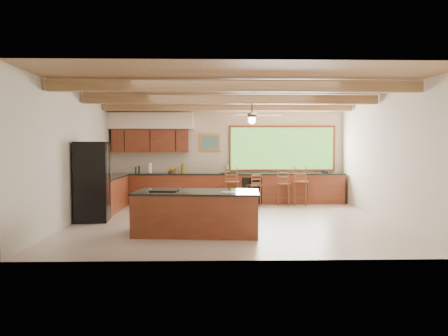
{
  "coord_description": "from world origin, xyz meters",
  "views": [
    {
      "loc": [
        -0.41,
        -9.18,
        1.71
      ],
      "look_at": [
        -0.17,
        0.8,
        1.19
      ],
      "focal_mm": 32.0,
      "sensor_mm": 36.0,
      "label": 1
    }
  ],
  "objects": [
    {
      "name": "bar_stool_d",
      "position": [
        2.15,
        2.39,
        0.69
      ],
      "size": [
        0.54,
        0.55,
        1.16
      ],
      "rotation": [
        0.0,
        0.0,
        -0.4
      ],
      "color": "brown",
      "rests_on": "ground"
    },
    {
      "name": "bar_stool_b",
      "position": [
        0.75,
        2.4,
        0.59
      ],
      "size": [
        0.44,
        0.44,
        0.99
      ],
      "rotation": [
        0.0,
        0.0,
        0.3
      ],
      "color": "brown",
      "rests_on": "ground"
    },
    {
      "name": "room_shell",
      "position": [
        -0.17,
        0.65,
        2.21
      ],
      "size": [
        7.27,
        6.54,
        3.02
      ],
      "color": "beige",
      "rests_on": "ground"
    },
    {
      "name": "island",
      "position": [
        -0.76,
        -1.35,
        0.42
      ],
      "size": [
        2.51,
        1.33,
        0.86
      ],
      "rotation": [
        0.0,
        0.0,
        -0.08
      ],
      "color": "brown",
      "rests_on": "ground"
    },
    {
      "name": "counter_run",
      "position": [
        -0.82,
        2.52,
        0.47
      ],
      "size": [
        7.12,
        3.1,
        1.26
      ],
      "color": "brown",
      "rests_on": "ground"
    },
    {
      "name": "bar_stool_a",
      "position": [
        0.1,
        2.39,
        0.68
      ],
      "size": [
        0.48,
        0.48,
        1.15
      ],
      "rotation": [
        0.0,
        0.0,
        -0.18
      ],
      "color": "brown",
      "rests_on": "ground"
    },
    {
      "name": "refrigerator",
      "position": [
        -3.22,
        0.03,
        0.92
      ],
      "size": [
        0.78,
        0.76,
        1.83
      ],
      "rotation": [
        0.0,
        0.0,
        0.1
      ],
      "color": "black",
      "rests_on": "ground"
    },
    {
      "name": "bar_stool_c",
      "position": [
        1.63,
        2.39,
        0.63
      ],
      "size": [
        0.46,
        0.46,
        1.06
      ],
      "rotation": [
        0.0,
        0.0,
        -0.25
      ],
      "color": "brown",
      "rests_on": "ground"
    },
    {
      "name": "ground",
      "position": [
        0.0,
        0.0,
        0.0
      ],
      "size": [
        7.2,
        7.2,
        0.0
      ],
      "primitive_type": "plane",
      "color": "beige",
      "rests_on": "ground"
    }
  ]
}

